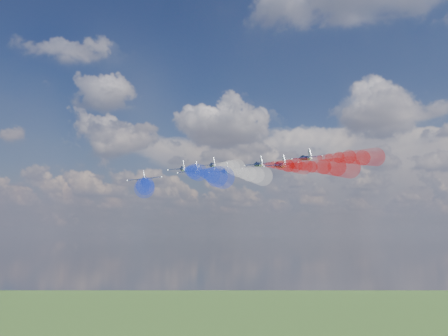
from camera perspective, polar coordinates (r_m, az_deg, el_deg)
The scene contains 16 objects.
jet_lead at distance 156.95m, azimuth -1.31°, elevation 0.32°, with size 9.14×11.42×3.05m, color black, non-canonical shape.
trail_lead at distance 133.41m, azimuth 0.06°, elevation 0.24°, with size 3.81×37.50×3.81m, color white, non-canonical shape.
jet_inner_left at distance 143.27m, azimuth -4.72°, elevation -0.12°, with size 9.14×11.42×3.05m, color black, non-canonical shape.
trail_inner_left at distance 119.55m, azimuth -3.87°, elevation -0.30°, with size 3.81×37.50×3.81m, color #1B38ED, non-canonical shape.
jet_inner_right at distance 145.95m, azimuth 3.96°, elevation 0.40°, with size 9.14×11.42×3.05m, color black, non-canonical shape.
trail_inner_right at distance 122.88m, azimuth 6.45°, elevation 0.32°, with size 3.81×37.50×3.81m, color red, non-canonical shape.
jet_outer_left at distance 131.17m, azimuth -9.06°, elevation -1.29°, with size 9.14×11.42×3.05m, color black, non-canonical shape.
trail_outer_left at distance 107.39m, azimuth -9.07°, elevation -1.76°, with size 3.81×37.50×3.81m, color #1B38ED, non-canonical shape.
jet_center_third at distance 131.41m, azimuth 0.16°, elevation -0.37°, with size 9.14×11.42×3.05m, color black, non-canonical shape.
trail_center_third at distance 107.98m, azimuth 2.16°, elevation -0.63°, with size 3.81×37.50×3.81m, color white, non-canonical shape.
jet_outer_right at distance 138.42m, azimuth 9.29°, elevation 1.12°, with size 9.14×11.42×3.05m, color black, non-canonical shape.
trail_outer_right at distance 116.07m, azimuth 12.98°, elevation 1.17°, with size 3.81×37.50×3.81m, color red, non-canonical shape.
jet_rear_left at distance 118.77m, azimuth -3.27°, elevation -0.41°, with size 9.14×11.42×3.05m, color black, non-canonical shape.
trail_rear_left at distance 95.12m, azimuth -1.84°, elevation -0.71°, with size 3.81×37.50×3.81m, color #1B38ED, non-canonical shape.
jet_rear_right at distance 123.09m, azimuth 6.41°, elevation 0.32°, with size 9.14×11.42×3.05m, color black, non-canonical shape.
trail_rear_right at distance 100.35m, azimuth 10.03°, elevation 0.20°, with size 3.81×37.50×3.81m, color red, non-canonical shape.
Camera 1 is at (87.49, -134.16, 112.59)m, focal length 39.98 mm.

